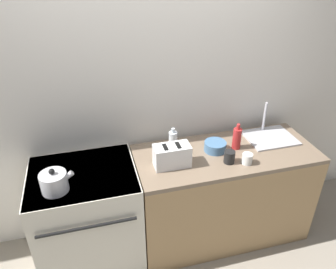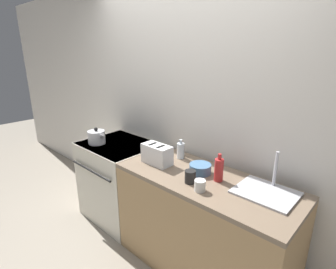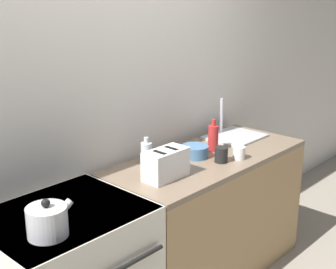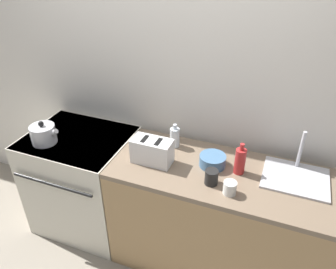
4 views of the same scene
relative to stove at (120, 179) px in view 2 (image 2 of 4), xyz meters
The scene contains 12 objects.
ground_plane 0.84m from the stove, 27.98° to the right, with size 12.00×12.00×0.00m, color gray.
wall_back 1.12m from the stove, 31.83° to the left, with size 8.00×0.05×2.60m.
stove is the anchor object (origin of this frame).
counter_block 1.15m from the stove, ahead, with size 1.49×0.63×0.88m.
kettle 0.55m from the stove, 140.06° to the right, with size 0.23×0.18×0.18m.
toaster 0.85m from the stove, ahead, with size 0.27×0.14×0.17m.
sink_tray 1.67m from the stove, ahead, with size 0.41×0.34×0.28m.
bottle_clear 0.92m from the stove, 12.35° to the left, with size 0.07×0.07×0.18m.
bottle_red 1.36m from the stove, ahead, with size 0.07×0.07×0.22m.
cup_black 1.22m from the stove, ahead, with size 0.08×0.08×0.10m.
cup_white 1.34m from the stove, ahead, with size 0.08×0.08×0.08m.
bowl 1.17m from the stove, ahead, with size 0.18×0.18×0.08m.
Camera 2 is at (1.59, -1.25, 1.86)m, focal length 28.00 mm.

